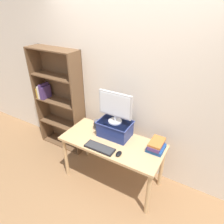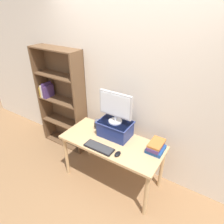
% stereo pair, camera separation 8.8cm
% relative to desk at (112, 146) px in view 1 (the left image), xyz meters
% --- Properties ---
extents(ground_plane, '(12.00, 12.00, 0.00)m').
position_rel_desk_xyz_m(ground_plane, '(0.00, 0.00, -0.63)').
color(ground_plane, olive).
extents(back_wall, '(7.00, 0.08, 2.60)m').
position_rel_desk_xyz_m(back_wall, '(0.00, 0.47, 0.67)').
color(back_wall, beige).
rests_on(back_wall, ground_plane).
extents(desk, '(1.38, 0.61, 0.71)m').
position_rel_desk_xyz_m(desk, '(0.00, 0.00, 0.00)').
color(desk, tan).
rests_on(desk, ground_plane).
extents(bookshelf_unit, '(0.87, 0.28, 1.74)m').
position_rel_desk_xyz_m(bookshelf_unit, '(-1.22, 0.32, 0.26)').
color(bookshelf_unit, brown).
rests_on(bookshelf_unit, ground_plane).
extents(riser_box, '(0.45, 0.31, 0.22)m').
position_rel_desk_xyz_m(riser_box, '(-0.04, 0.14, 0.20)').
color(riser_box, navy).
rests_on(riser_box, desk).
extents(computer_monitor, '(0.46, 0.18, 0.43)m').
position_rel_desk_xyz_m(computer_monitor, '(-0.04, 0.14, 0.54)').
color(computer_monitor, '#B7B7BA').
rests_on(computer_monitor, riser_box).
extents(keyboard, '(0.40, 0.14, 0.02)m').
position_rel_desk_xyz_m(keyboard, '(-0.06, -0.21, 0.09)').
color(keyboard, black).
rests_on(keyboard, desk).
extents(computer_mouse, '(0.06, 0.10, 0.04)m').
position_rel_desk_xyz_m(computer_mouse, '(0.20, -0.19, 0.10)').
color(computer_mouse, black).
rests_on(computer_mouse, desk).
extents(book_stack, '(0.20, 0.26, 0.13)m').
position_rel_desk_xyz_m(book_stack, '(0.56, 0.14, 0.14)').
color(book_stack, navy).
rests_on(book_stack, desk).
extents(desk_speaker, '(0.08, 0.09, 0.14)m').
position_rel_desk_xyz_m(desk_speaker, '(-0.34, 0.15, 0.15)').
color(desk_speaker, '#4C4C51').
rests_on(desk_speaker, desk).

